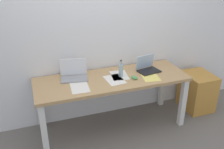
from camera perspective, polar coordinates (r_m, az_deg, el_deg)
The scene contains 12 objects.
ground_plane at distance 3.61m, azimuth 0.00°, elevation -11.51°, with size 8.00×8.00×0.00m, color slate.
back_wall at distance 3.38m, azimuth -2.27°, elevation 10.53°, with size 5.20×0.08×2.60m, color white.
desk at distance 3.26m, azimuth 0.00°, elevation -2.33°, with size 1.96×0.68×0.75m.
laptop_left at distance 3.22m, azimuth -8.63°, elevation 0.08°, with size 0.37×0.26×0.25m.
laptop_right at distance 3.43m, azimuth 8.05°, elevation 1.54°, with size 0.32×0.26×0.21m.
beer_bottle at distance 3.22m, azimuth 2.02°, elevation 0.99°, with size 0.06×0.06×0.23m.
computer_mouse at distance 3.20m, azimuth 5.09°, elevation -0.69°, with size 0.06×0.10×0.03m, color #4C9E56.
paper_sheet_front_right at distance 3.29m, azimuth 8.62°, elevation -0.42°, with size 0.21×0.30×0.00m, color #F4E06B.
paper_sheet_center at distance 3.17m, azimuth 0.59°, elevation -1.18°, with size 0.21×0.30×0.00m, color white.
paper_sheet_near_back at distance 3.29m, azimuth 1.67°, elevation -0.16°, with size 0.21×0.30×0.00m, color white.
paper_sheet_front_left at distance 3.01m, azimuth -7.35°, elevation -2.89°, with size 0.21×0.30×0.00m, color white.
filing_cabinet at distance 4.07m, azimuth 18.73°, elevation -3.62°, with size 0.40×0.48×0.57m, color #C68938.
Camera 1 is at (-0.95, -2.73, 2.16)m, focal length 40.32 mm.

